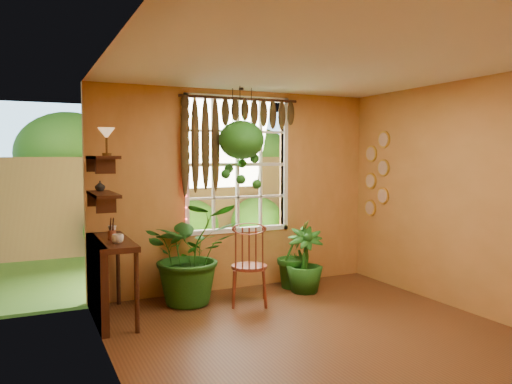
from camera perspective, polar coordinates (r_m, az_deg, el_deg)
floor at (r=5.14m, az=8.29°, el=-16.61°), size 4.50×4.50×0.00m
ceiling at (r=4.89m, az=8.62°, el=14.52°), size 4.50×4.50×0.00m
wall_back at (r=6.81m, az=-2.04°, el=0.21°), size 4.00×0.00×4.00m
wall_left at (r=4.09m, az=-15.68°, el=-2.55°), size 0.00×4.50×4.50m
wall_right at (r=6.16m, az=24.18°, el=-0.57°), size 0.00×4.50×4.50m
window at (r=6.83m, az=-2.15°, el=3.15°), size 1.52×0.10×1.86m
valance_vine at (r=6.70m, az=-2.43°, el=8.08°), size 1.70×0.12×1.10m
string_lights at (r=6.48m, az=-8.05°, el=3.51°), size 0.03×0.03×1.54m
wall_plates at (r=7.42m, az=13.61°, el=1.96°), size 0.04×0.32×1.10m
counter_ledge at (r=5.79m, az=-17.24°, el=-8.65°), size 0.40×1.20×0.90m
shelf_lower at (r=5.68m, az=-17.07°, el=-0.25°), size 0.25×0.90×0.04m
shelf_upper at (r=5.66m, az=-17.16°, el=3.79°), size 0.25×0.90×0.04m
backyard at (r=11.27m, az=-10.12°, el=1.35°), size 14.00×10.00×12.00m
windsor_chair at (r=6.17m, az=-0.77°, el=-9.69°), size 0.58×0.59×1.18m
potted_plant_left at (r=6.21m, az=-7.43°, el=-6.91°), size 1.25×1.12×1.26m
potted_plant_mid at (r=6.96m, az=4.43°, el=-7.03°), size 0.63×0.57×0.94m
potted_plant_right at (r=6.73m, az=5.58°, el=-7.75°), size 0.62×0.62×0.86m
hanging_basket at (r=6.51m, az=-1.68°, el=5.24°), size 0.59×0.59×1.33m
cup_a at (r=5.44m, az=-15.53°, el=-5.18°), size 0.16×0.16×0.10m
cup_b at (r=6.17m, az=-16.11°, el=-4.13°), size 0.12×0.12×0.09m
brush_jar at (r=5.68m, az=-16.17°, el=-4.08°), size 0.08×0.08×0.31m
shelf_vase at (r=5.93m, az=-17.40°, el=0.67°), size 0.12×0.12×0.12m
tiffany_lamp at (r=5.44m, az=-16.73°, el=6.25°), size 0.18×0.18×0.29m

